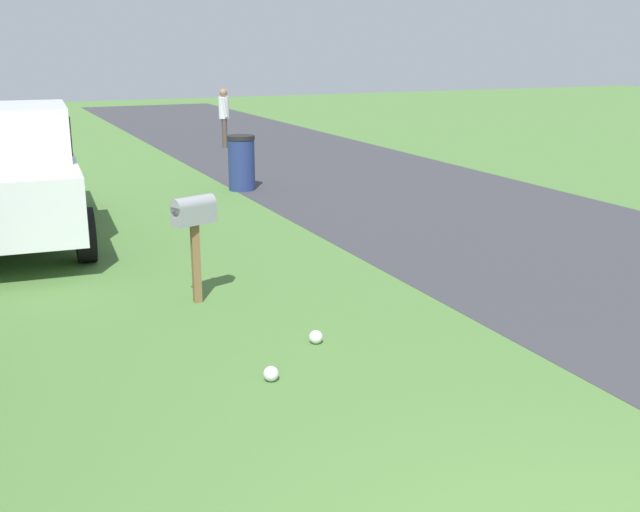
{
  "coord_description": "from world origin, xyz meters",
  "views": [
    {
      "loc": [
        -1.95,
        2.69,
        2.95
      ],
      "look_at": [
        3.8,
        0.09,
        1.19
      ],
      "focal_mm": 43.0,
      "sensor_mm": 36.0,
      "label": 1
    }
  ],
  "objects_px": {
    "mailbox": "(194,218)",
    "trash_bin": "(241,163)",
    "pickup_truck": "(11,169)",
    "pedestrian": "(224,114)"
  },
  "relations": [
    {
      "from": "mailbox",
      "to": "pickup_truck",
      "type": "xyz_separation_m",
      "value": [
        4.05,
        1.73,
        0.09
      ]
    },
    {
      "from": "mailbox",
      "to": "trash_bin",
      "type": "distance_m",
      "value": 7.14
    },
    {
      "from": "pickup_truck",
      "to": "pedestrian",
      "type": "distance_m",
      "value": 10.99
    },
    {
      "from": "pickup_truck",
      "to": "pedestrian",
      "type": "xyz_separation_m",
      "value": [
        9.07,
        -6.22,
        -0.13
      ]
    },
    {
      "from": "mailbox",
      "to": "pedestrian",
      "type": "distance_m",
      "value": 13.87
    },
    {
      "from": "mailbox",
      "to": "pickup_truck",
      "type": "relative_size",
      "value": 0.22
    },
    {
      "from": "pickup_truck",
      "to": "trash_bin",
      "type": "distance_m",
      "value": 5.19
    },
    {
      "from": "pedestrian",
      "to": "pickup_truck",
      "type": "bearing_deg",
      "value": -112.97
    },
    {
      "from": "pickup_truck",
      "to": "pedestrian",
      "type": "height_order",
      "value": "pickup_truck"
    },
    {
      "from": "mailbox",
      "to": "trash_bin",
      "type": "relative_size",
      "value": 1.13
    }
  ]
}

